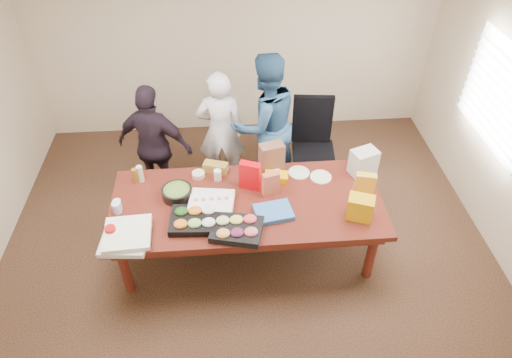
{
  "coord_description": "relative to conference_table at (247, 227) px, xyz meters",
  "views": [
    {
      "loc": [
        -0.17,
        -3.39,
        4.01
      ],
      "look_at": [
        0.1,
        0.1,
        0.97
      ],
      "focal_mm": 32.09,
      "sensor_mm": 36.0,
      "label": 1
    }
  ],
  "objects": [
    {
      "name": "floor",
      "position": [
        0.0,
        0.0,
        -0.39
      ],
      "size": [
        5.5,
        5.0,
        0.02
      ],
      "primitive_type": "cube",
      "color": "#47301E",
      "rests_on": "ground"
    },
    {
      "name": "ceiling",
      "position": [
        0.0,
        0.0,
        2.33
      ],
      "size": [
        5.5,
        5.0,
        0.02
      ],
      "primitive_type": "cube",
      "color": "white",
      "rests_on": "wall_back"
    },
    {
      "name": "wall_back",
      "position": [
        0.0,
        2.5,
        0.98
      ],
      "size": [
        5.5,
        0.04,
        2.7
      ],
      "primitive_type": "cube",
      "color": "beige",
      "rests_on": "floor"
    },
    {
      "name": "window_panel",
      "position": [
        2.72,
        0.6,
        1.12
      ],
      "size": [
        0.03,
        1.4,
        1.1
      ],
      "primitive_type": "cube",
      "color": "white",
      "rests_on": "wall_right"
    },
    {
      "name": "window_blinds",
      "position": [
        2.68,
        0.6,
        1.12
      ],
      "size": [
        0.04,
        1.36,
        1.0
      ],
      "primitive_type": "cube",
      "color": "beige",
      "rests_on": "wall_right"
    },
    {
      "name": "conference_table",
      "position": [
        0.0,
        0.0,
        0.0
      ],
      "size": [
        2.8,
        1.2,
        0.75
      ],
      "primitive_type": "cube",
      "color": "#4C1C0F",
      "rests_on": "floor"
    },
    {
      "name": "office_chair",
      "position": [
        0.89,
        1.02,
        0.21
      ],
      "size": [
        0.65,
        0.65,
        1.16
      ],
      "primitive_type": "cube",
      "rotation": [
        0.0,
        0.0,
        -0.11
      ],
      "color": "black",
      "rests_on": "floor"
    },
    {
      "name": "person_center",
      "position": [
        -0.24,
        1.22,
        0.42
      ],
      "size": [
        0.59,
        0.4,
        1.59
      ],
      "primitive_type": "imported",
      "rotation": [
        0.0,
        0.0,
        3.1
      ],
      "color": "silver",
      "rests_on": "floor"
    },
    {
      "name": "person_right",
      "position": [
        0.29,
        1.18,
        0.53
      ],
      "size": [
        1.07,
        0.97,
        1.8
      ],
      "primitive_type": "imported",
      "rotation": [
        0.0,
        0.0,
        3.55
      ],
      "color": "navy",
      "rests_on": "floor"
    },
    {
      "name": "person_left",
      "position": [
        -1.02,
        1.0,
        0.4
      ],
      "size": [
        0.99,
        0.65,
        1.56
      ],
      "primitive_type": "imported",
      "rotation": [
        0.0,
        0.0,
        2.82
      ],
      "color": "black",
      "rests_on": "floor"
    },
    {
      "name": "veggie_tray",
      "position": [
        -0.52,
        -0.26,
        0.41
      ],
      "size": [
        0.51,
        0.41,
        0.07
      ],
      "primitive_type": "cube",
      "rotation": [
        0.0,
        0.0,
        -0.07
      ],
      "color": "black",
      "rests_on": "conference_table"
    },
    {
      "name": "fruit_tray",
      "position": [
        -0.12,
        -0.41,
        0.41
      ],
      "size": [
        0.55,
        0.47,
        0.07
      ],
      "primitive_type": "cube",
      "rotation": [
        0.0,
        0.0,
        -0.24
      ],
      "color": "black",
      "rests_on": "conference_table"
    },
    {
      "name": "sheet_cake",
      "position": [
        -0.36,
        -0.02,
        0.41
      ],
      "size": [
        0.49,
        0.39,
        0.08
      ],
      "primitive_type": "cube",
      "rotation": [
        0.0,
        0.0,
        -0.15
      ],
      "color": "white",
      "rests_on": "conference_table"
    },
    {
      "name": "salad_bowl",
      "position": [
        -0.71,
        0.14,
        0.43
      ],
      "size": [
        0.39,
        0.39,
        0.1
      ],
      "primitive_type": "cylinder",
      "rotation": [
        0.0,
        0.0,
        -0.25
      ],
      "color": "black",
      "rests_on": "conference_table"
    },
    {
      "name": "chip_bag_blue",
      "position": [
        0.25,
        -0.2,
        0.4
      ],
      "size": [
        0.41,
        0.33,
        0.06
      ],
      "primitive_type": "cube",
      "rotation": [
        0.0,
        0.0,
        0.17
      ],
      "color": "#366FBE",
      "rests_on": "conference_table"
    },
    {
      "name": "chip_bag_red",
      "position": [
        0.05,
        0.22,
        0.54
      ],
      "size": [
        0.24,
        0.16,
        0.32
      ],
      "primitive_type": "cube",
      "rotation": [
        0.0,
        0.0,
        -0.37
      ],
      "color": "red",
      "rests_on": "conference_table"
    },
    {
      "name": "chip_bag_yellow",
      "position": [
        1.2,
        -0.02,
        0.53
      ],
      "size": [
        0.22,
        0.13,
        0.3
      ],
      "primitive_type": "cube",
      "rotation": [
        0.0,
        0.0,
        -0.25
      ],
      "color": "gold",
      "rests_on": "conference_table"
    },
    {
      "name": "chip_bag_orange",
      "position": [
        0.26,
        0.11,
        0.51
      ],
      "size": [
        0.19,
        0.12,
        0.27
      ],
      "primitive_type": "cube",
      "rotation": [
        0.0,
        0.0,
        0.28
      ],
      "color": "#C35A39",
      "rests_on": "conference_table"
    },
    {
      "name": "mayo_jar",
      "position": [
        -0.29,
        0.37,
        0.44
      ],
      "size": [
        0.1,
        0.1,
        0.13
      ],
      "primitive_type": "cylinder",
      "rotation": [
        0.0,
        0.0,
        0.22
      ],
      "color": "white",
      "rests_on": "conference_table"
    },
    {
      "name": "mustard_bottle",
      "position": [
        0.3,
        0.26,
        0.45
      ],
      "size": [
        0.06,
        0.06,
        0.16
      ],
      "primitive_type": "cylinder",
      "rotation": [
        0.0,
        0.0,
        -0.17
      ],
      "color": "#D2AE06",
      "rests_on": "conference_table"
    },
    {
      "name": "dressing_bottle",
      "position": [
        -1.17,
        0.4,
        0.47
      ],
      "size": [
        0.07,
        0.07,
        0.18
      ],
      "primitive_type": "cylinder",
      "rotation": [
        0.0,
        0.0,
        0.27
      ],
      "color": "brown",
      "rests_on": "conference_table"
    },
    {
      "name": "ranch_bottle",
      "position": [
        -1.11,
        0.41,
        0.47
      ],
      "size": [
        0.08,
        0.08,
        0.2
      ],
      "primitive_type": "cylinder",
      "rotation": [
        0.0,
        0.0,
        -0.2
      ],
      "color": "beige",
      "rests_on": "conference_table"
    },
    {
      "name": "banana_bunch",
      "position": [
        0.34,
        0.32,
        0.42
      ],
      "size": [
        0.27,
        0.18,
        0.08
      ],
      "primitive_type": "cube",
      "rotation": [
        0.0,
        0.0,
        -0.16
      ],
      "color": "#F5AF00",
      "rests_on": "conference_table"
    },
    {
      "name": "bread_loaf",
      "position": [
        -0.31,
        0.52,
        0.43
      ],
      "size": [
        0.29,
        0.19,
        0.11
      ],
      "primitive_type": "cube",
      "rotation": [
        0.0,
        0.0,
        -0.31
      ],
      "color": "olive",
      "rests_on": "conference_table"
    },
    {
      "name": "kraft_bag",
      "position": [
        0.3,
        0.5,
        0.55
      ],
      "size": [
        0.29,
        0.21,
        0.34
      ],
      "primitive_type": "cube",
      "rotation": [
        0.0,
        0.0,
        0.25
      ],
      "color": "brown",
      "rests_on": "conference_table"
    },
    {
      "name": "red_cup",
      "position": [
        -1.3,
        -0.39,
        0.44
      ],
      "size": [
        0.12,
        0.12,
        0.13
      ],
      "primitive_type": "cylinder",
      "rotation": [
        0.0,
        0.0,
        -0.27
      ],
      "color": "#B6100D",
      "rests_on": "conference_table"
    },
    {
      "name": "clear_cup_a",
      "position": [
        -1.3,
        -0.05,
        0.43
      ],
      "size": [
        0.1,
        0.1,
        0.12
      ],
      "primitive_type": "cylinder",
      "rotation": [
        0.0,
        0.0,
        -0.21
      ],
      "color": "white",
      "rests_on": "conference_table"
    },
    {
      "name": "clear_cup_b",
      "position": [
        -1.3,
        -0.0,
        0.43
      ],
      "size": [
        0.09,
        0.09,
        0.11
      ],
      "primitive_type": "cylinder",
      "rotation": [
        0.0,
        0.0,
        -0.06
      ],
      "color": "silver",
      "rests_on": "conference_table"
    },
    {
      "name": "pizza_box_lower",
      "position": [
        -1.17,
        -0.44,
        0.4
      ],
      "size": [
        0.47,
        0.47,
        0.05
      ],
      "primitive_type": "cube",
      "rotation": [
        0.0,
        0.0,
        -0.09
      ],
      "color": "silver",
      "rests_on": "conference_table"
    },
    {
      "name": "pizza_box_upper",
      "position": [
        -1.14,
        -0.42,
        0.45
      ],
      "size": [
        0.45,
        0.45,
        0.05
      ],
      "primitive_type": "cube",
      "rotation": [
        0.0,
        0.0,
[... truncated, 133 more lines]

